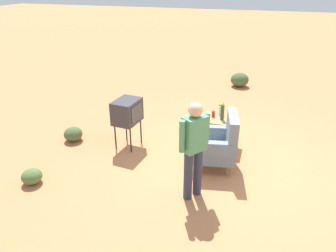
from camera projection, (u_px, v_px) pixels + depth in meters
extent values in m
plane|color=#C17A4C|center=(221.00, 165.00, 6.04)|extent=(60.00, 60.00, 0.00)
cylinder|color=#937047|center=(198.00, 153.00, 6.23)|extent=(0.05, 0.05, 0.22)
cylinder|color=#937047|center=(197.00, 168.00, 5.76)|extent=(0.05, 0.05, 0.22)
cylinder|color=#937047|center=(225.00, 154.00, 6.18)|extent=(0.05, 0.05, 0.22)
cylinder|color=#937047|center=(227.00, 169.00, 5.70)|extent=(0.05, 0.05, 0.22)
cube|color=slate|center=(213.00, 151.00, 5.88)|extent=(0.89, 0.89, 0.20)
cube|color=slate|center=(232.00, 132.00, 5.66)|extent=(0.78, 0.30, 0.64)
cube|color=slate|center=(213.00, 132.00, 6.06)|extent=(0.27, 0.70, 0.26)
cube|color=slate|center=(214.00, 149.00, 5.49)|extent=(0.27, 0.70, 0.26)
cylinder|color=black|center=(214.00, 127.00, 6.84)|extent=(0.04, 0.04, 0.59)
cylinder|color=black|center=(210.00, 137.00, 6.46)|extent=(0.04, 0.04, 0.59)
cylinder|color=black|center=(235.00, 130.00, 6.72)|extent=(0.04, 0.04, 0.59)
cylinder|color=black|center=(232.00, 140.00, 6.34)|extent=(0.04, 0.04, 0.59)
cube|color=#937047|center=(224.00, 120.00, 6.46)|extent=(0.56, 0.56, 0.03)
cylinder|color=black|center=(131.00, 140.00, 6.36)|extent=(0.03, 0.03, 0.55)
cylinder|color=black|center=(141.00, 131.00, 6.73)|extent=(0.03, 0.03, 0.55)
cylinder|color=black|center=(115.00, 137.00, 6.49)|extent=(0.03, 0.03, 0.55)
cylinder|color=black|center=(126.00, 128.00, 6.86)|extent=(0.03, 0.03, 0.55)
cube|color=#333338|center=(127.00, 111.00, 6.39)|extent=(0.64, 0.50, 0.48)
cube|color=#383D3F|center=(137.00, 113.00, 6.30)|extent=(0.42, 0.06, 0.34)
cylinder|color=#2D3347|center=(198.00, 171.00, 5.08)|extent=(0.14, 0.14, 0.86)
cylinder|color=#2D3347|center=(188.00, 176.00, 4.97)|extent=(0.14, 0.14, 0.86)
cube|color=#4C9366|center=(195.00, 134.00, 4.72)|extent=(0.42, 0.39, 0.56)
cylinder|color=#4C9366|center=(207.00, 128.00, 4.83)|extent=(0.09, 0.09, 0.50)
cylinder|color=#4C9366|center=(182.00, 137.00, 4.58)|extent=(0.09, 0.09, 0.50)
sphere|color=#DBAD84|center=(196.00, 110.00, 4.55)|extent=(0.22, 0.22, 0.22)
cylinder|color=silver|center=(234.00, 113.00, 6.47)|extent=(0.06, 0.06, 0.20)
cylinder|color=red|center=(213.00, 114.00, 6.54)|extent=(0.07, 0.07, 0.12)
cylinder|color=#1E5623|center=(222.00, 112.00, 6.36)|extent=(0.07, 0.07, 0.32)
cylinder|color=silver|center=(221.00, 111.00, 6.63)|extent=(0.09, 0.09, 0.18)
sphere|color=yellow|center=(221.00, 104.00, 6.57)|extent=(0.07, 0.07, 0.07)
sphere|color=#E04C66|center=(222.00, 104.00, 6.60)|extent=(0.07, 0.07, 0.07)
sphere|color=orange|center=(220.00, 105.00, 6.54)|extent=(0.07, 0.07, 0.07)
ellipsoid|color=#516B38|center=(32.00, 176.00, 5.46)|extent=(0.35, 0.35, 0.27)
ellipsoid|color=#475B33|center=(73.00, 134.00, 6.87)|extent=(0.40, 0.40, 0.31)
ellipsoid|color=#475B33|center=(240.00, 80.00, 10.20)|extent=(0.58, 0.58, 0.45)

